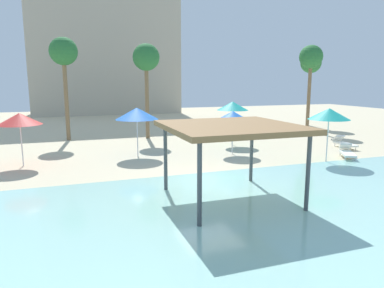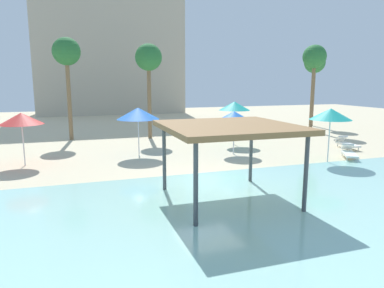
% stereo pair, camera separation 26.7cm
% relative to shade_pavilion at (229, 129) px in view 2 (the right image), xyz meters
% --- Properties ---
extents(ground_plane, '(80.00, 80.00, 0.00)m').
position_rel_shade_pavilion_xyz_m(ground_plane, '(0.10, 2.21, -2.52)').
color(ground_plane, beige).
extents(lagoon_water, '(44.00, 13.50, 0.04)m').
position_rel_shade_pavilion_xyz_m(lagoon_water, '(0.10, -3.04, -2.50)').
color(lagoon_water, '#99D1C6').
rests_on(lagoon_water, ground).
extents(shade_pavilion, '(4.35, 4.35, 2.69)m').
position_rel_shade_pavilion_xyz_m(shade_pavilion, '(0.00, 0.00, 0.00)').
color(shade_pavilion, '#42474C').
rests_on(shade_pavilion, ground).
extents(beach_umbrella_blue_0, '(2.01, 2.01, 2.46)m').
position_rel_shade_pavilion_xyz_m(beach_umbrella_blue_0, '(3.60, 7.29, -0.34)').
color(beach_umbrella_blue_0, silver).
rests_on(beach_umbrella_blue_0, ground).
extents(beach_umbrella_red_1, '(2.08, 2.08, 2.62)m').
position_rel_shade_pavilion_xyz_m(beach_umbrella_red_1, '(-7.43, 8.01, -0.19)').
color(beach_umbrella_red_1, silver).
rests_on(beach_umbrella_red_1, ground).
extents(beach_umbrella_teal_3, '(2.03, 2.03, 2.83)m').
position_rel_shade_pavilion_xyz_m(beach_umbrella_teal_3, '(4.94, 10.09, 0.02)').
color(beach_umbrella_teal_3, silver).
rests_on(beach_umbrella_teal_3, ground).
extents(beach_umbrella_blue_4, '(2.34, 2.34, 2.71)m').
position_rel_shade_pavilion_xyz_m(beach_umbrella_blue_4, '(-1.65, 8.42, -0.14)').
color(beach_umbrella_blue_4, silver).
rests_on(beach_umbrella_blue_4, ground).
extents(beach_umbrella_teal_5, '(2.07, 2.07, 2.79)m').
position_rel_shade_pavilion_xyz_m(beach_umbrella_teal_5, '(7.24, 3.72, -0.02)').
color(beach_umbrella_teal_5, silver).
rests_on(beach_umbrella_teal_5, ground).
extents(lounge_chair_0, '(1.51, 1.93, 0.74)m').
position_rel_shade_pavilion_xyz_m(lounge_chair_0, '(9.06, 4.25, -2.19)').
color(lounge_chair_0, white).
rests_on(lounge_chair_0, ground).
extents(lounge_chair_1, '(0.88, 1.97, 0.74)m').
position_rel_shade_pavilion_xyz_m(lounge_chair_1, '(11.05, 6.69, -2.19)').
color(lounge_chair_1, white).
rests_on(lounge_chair_1, ground).
extents(palm_tree_0, '(1.90, 1.90, 7.09)m').
position_rel_shade_pavilion_xyz_m(palm_tree_0, '(-5.25, 15.46, 3.41)').
color(palm_tree_0, brown).
rests_on(palm_tree_0, ground).
extents(palm_tree_1, '(1.90, 1.90, 6.75)m').
position_rel_shade_pavilion_xyz_m(palm_tree_1, '(16.13, 16.96, 3.10)').
color(palm_tree_1, brown).
rests_on(palm_tree_1, ground).
extents(palm_tree_2, '(1.90, 1.90, 7.04)m').
position_rel_shade_pavilion_xyz_m(palm_tree_2, '(13.80, 13.96, 3.37)').
color(palm_tree_2, brown).
rests_on(palm_tree_2, ground).
extents(palm_tree_3, '(1.90, 1.90, 6.74)m').
position_rel_shade_pavilion_xyz_m(palm_tree_3, '(0.23, 14.42, 3.09)').
color(palm_tree_3, brown).
rests_on(palm_tree_3, ground).
extents(hotel_block_0, '(18.11, 8.14, 21.01)m').
position_rel_shade_pavilion_xyz_m(hotel_block_0, '(-0.19, 37.48, 7.98)').
color(hotel_block_0, '#B2A893').
rests_on(hotel_block_0, ground).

